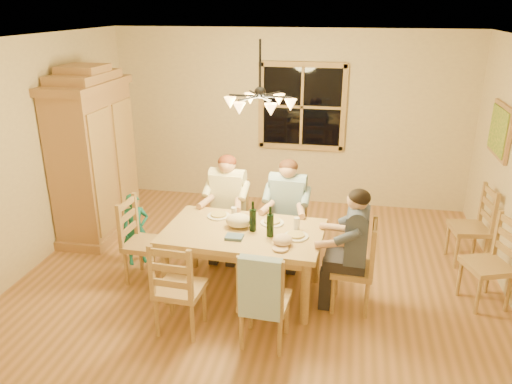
% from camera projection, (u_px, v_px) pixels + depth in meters
% --- Properties ---
extents(floor, '(5.50, 5.50, 0.00)m').
position_uv_depth(floor, '(260.00, 276.00, 5.92)').
color(floor, '#986737').
rests_on(floor, ground).
extents(ceiling, '(5.50, 5.00, 0.02)m').
position_uv_depth(ceiling, '(260.00, 39.00, 4.96)').
color(ceiling, white).
rests_on(ceiling, wall_back).
extents(wall_back, '(5.50, 0.02, 2.70)m').
position_uv_depth(wall_back, '(289.00, 119.00, 7.74)').
color(wall_back, beige).
rests_on(wall_back, floor).
extents(wall_left, '(0.02, 5.00, 2.70)m').
position_uv_depth(wall_left, '(33.00, 154.00, 5.93)').
color(wall_left, beige).
rests_on(wall_left, floor).
extents(window, '(1.30, 0.06, 1.30)m').
position_uv_depth(window, '(302.00, 107.00, 7.60)').
color(window, black).
rests_on(window, wall_back).
extents(painting, '(0.06, 0.78, 0.64)m').
position_uv_depth(painting, '(500.00, 131.00, 5.98)').
color(painting, '#9D7444').
rests_on(painting, wall_right).
extents(chandelier, '(0.77, 0.68, 0.71)m').
position_uv_depth(chandelier, '(260.00, 101.00, 5.18)').
color(chandelier, black).
rests_on(chandelier, ceiling).
extents(armoire, '(0.66, 1.40, 2.30)m').
position_uv_depth(armoire, '(94.00, 159.00, 6.72)').
color(armoire, '#9D7444').
rests_on(armoire, floor).
extents(dining_table, '(1.74, 1.12, 0.76)m').
position_uv_depth(dining_table, '(244.00, 239.00, 5.36)').
color(dining_table, tan).
rests_on(dining_table, floor).
extents(chair_far_left, '(0.46, 0.44, 0.99)m').
position_uv_depth(chair_far_left, '(228.00, 234.00, 6.31)').
color(chair_far_left, '#9C7144').
rests_on(chair_far_left, floor).
extents(chair_far_right, '(0.46, 0.44, 0.99)m').
position_uv_depth(chair_far_right, '(286.00, 240.00, 6.14)').
color(chair_far_right, '#9C7144').
rests_on(chair_far_right, floor).
extents(chair_near_left, '(0.46, 0.44, 0.99)m').
position_uv_depth(chair_near_left, '(181.00, 302.00, 4.86)').
color(chair_near_left, '#9C7144').
rests_on(chair_near_left, floor).
extents(chair_near_right, '(0.46, 0.44, 0.99)m').
position_uv_depth(chair_near_right, '(265.00, 314.00, 4.67)').
color(chair_near_right, '#9C7144').
rests_on(chair_near_right, floor).
extents(chair_end_left, '(0.44, 0.46, 0.99)m').
position_uv_depth(chair_end_left, '(146.00, 256.00, 5.75)').
color(chair_end_left, '#9C7144').
rests_on(chair_end_left, floor).
extents(chair_end_right, '(0.44, 0.46, 0.99)m').
position_uv_depth(chair_end_right, '(351.00, 281.00, 5.23)').
color(chair_end_right, '#9C7144').
rests_on(chair_end_right, floor).
extents(adult_woman, '(0.41, 0.44, 0.87)m').
position_uv_depth(adult_woman, '(227.00, 194.00, 6.12)').
color(adult_woman, beige).
rests_on(adult_woman, floor).
extents(adult_plaid_man, '(0.41, 0.44, 0.87)m').
position_uv_depth(adult_plaid_man, '(287.00, 199.00, 5.95)').
color(adult_plaid_man, teal).
rests_on(adult_plaid_man, floor).
extents(adult_slate_man, '(0.44, 0.41, 0.87)m').
position_uv_depth(adult_slate_man, '(355.00, 235.00, 5.04)').
color(adult_slate_man, '#3E4864').
rests_on(adult_slate_man, floor).
extents(towel, '(0.38, 0.12, 0.58)m').
position_uv_depth(towel, '(260.00, 288.00, 4.36)').
color(towel, '#96B4CC').
rests_on(towel, chair_near_right).
extents(wine_bottle_a, '(0.08, 0.08, 0.33)m').
position_uv_depth(wine_bottle_a, '(253.00, 216.00, 5.27)').
color(wine_bottle_a, black).
rests_on(wine_bottle_a, dining_table).
extents(wine_bottle_b, '(0.08, 0.08, 0.33)m').
position_uv_depth(wine_bottle_b, '(270.00, 221.00, 5.14)').
color(wine_bottle_b, black).
rests_on(wine_bottle_b, dining_table).
extents(plate_woman, '(0.26, 0.26, 0.02)m').
position_uv_depth(plate_woman, '(219.00, 216.00, 5.66)').
color(plate_woman, white).
rests_on(plate_woman, dining_table).
extents(plate_plaid, '(0.26, 0.26, 0.02)m').
position_uv_depth(plate_plaid, '(272.00, 223.00, 5.49)').
color(plate_plaid, white).
rests_on(plate_plaid, dining_table).
extents(plate_slate, '(0.26, 0.26, 0.02)m').
position_uv_depth(plate_slate, '(296.00, 236.00, 5.17)').
color(plate_slate, white).
rests_on(plate_slate, dining_table).
extents(wine_glass_a, '(0.06, 0.06, 0.14)m').
position_uv_depth(wine_glass_a, '(234.00, 213.00, 5.58)').
color(wine_glass_a, silver).
rests_on(wine_glass_a, dining_table).
extents(wine_glass_b, '(0.06, 0.06, 0.14)m').
position_uv_depth(wine_glass_b, '(297.00, 224.00, 5.31)').
color(wine_glass_b, silver).
rests_on(wine_glass_b, dining_table).
extents(cap, '(0.20, 0.20, 0.11)m').
position_uv_depth(cap, '(283.00, 240.00, 4.99)').
color(cap, '#D9B591').
rests_on(cap, dining_table).
extents(napkin, '(0.19, 0.15, 0.03)m').
position_uv_depth(napkin, '(234.00, 237.00, 5.14)').
color(napkin, '#496386').
rests_on(napkin, dining_table).
extents(cloth_bundle, '(0.28, 0.22, 0.15)m').
position_uv_depth(cloth_bundle, '(239.00, 221.00, 5.38)').
color(cloth_bundle, beige).
rests_on(cloth_bundle, dining_table).
extents(child, '(0.39, 0.37, 0.90)m').
position_uv_depth(child, '(136.00, 229.00, 6.08)').
color(child, '#176861').
rests_on(child, floor).
extents(chair_spare_front, '(0.54, 0.56, 0.99)m').
position_uv_depth(chair_spare_front, '(485.00, 278.00, 5.28)').
color(chair_spare_front, '#9C7144').
rests_on(chair_spare_front, floor).
extents(chair_spare_back, '(0.48, 0.49, 0.99)m').
position_uv_depth(chair_spare_back, '(467.00, 240.00, 6.15)').
color(chair_spare_back, '#9C7144').
rests_on(chair_spare_back, floor).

